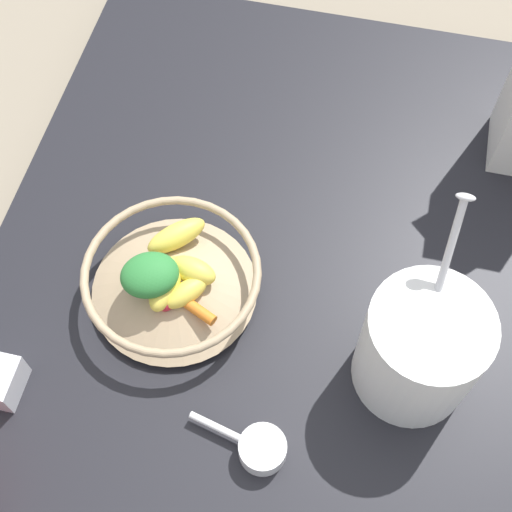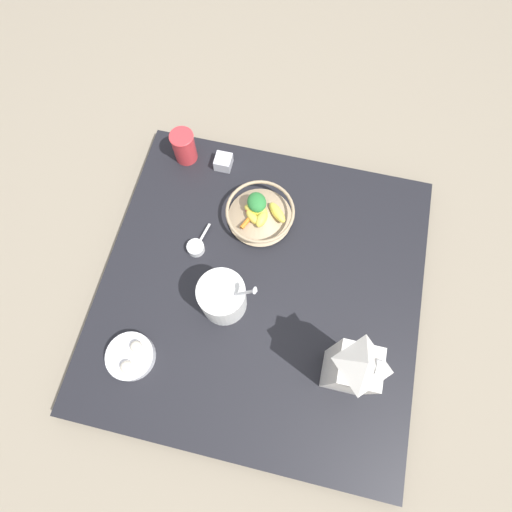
# 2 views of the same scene
# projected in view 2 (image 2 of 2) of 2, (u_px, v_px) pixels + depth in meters

# --- Properties ---
(ground_plane) EXTENTS (6.00, 6.00, 0.00)m
(ground_plane) POSITION_uv_depth(u_px,v_px,m) (260.00, 292.00, 1.20)
(ground_plane) COLOR gray
(countertop) EXTENTS (0.92, 0.92, 0.04)m
(countertop) POSITION_uv_depth(u_px,v_px,m) (260.00, 290.00, 1.18)
(countertop) COLOR black
(countertop) RESTS_ON ground_plane
(fruit_bowl) EXTENTS (0.21, 0.21, 0.08)m
(fruit_bowl) POSITION_uv_depth(u_px,v_px,m) (260.00, 213.00, 1.20)
(fruit_bowl) COLOR tan
(fruit_bowl) RESTS_ON countertop
(milk_carton) EXTENTS (0.10, 0.10, 0.30)m
(milk_carton) POSITION_uv_depth(u_px,v_px,m) (352.00, 369.00, 0.94)
(milk_carton) COLOR silver
(milk_carton) RESTS_ON countertop
(yogurt_tub) EXTENTS (0.13, 0.16, 0.23)m
(yogurt_tub) POSITION_uv_depth(u_px,v_px,m) (223.00, 297.00, 1.07)
(yogurt_tub) COLOR white
(yogurt_tub) RESTS_ON countertop
(drinking_cup) EXTENTS (0.08, 0.08, 0.11)m
(drinking_cup) POSITION_uv_depth(u_px,v_px,m) (184.00, 146.00, 1.26)
(drinking_cup) COLOR #DB383D
(drinking_cup) RESTS_ON countertop
(spice_jar) EXTENTS (0.05, 0.05, 0.04)m
(spice_jar) POSITION_uv_depth(u_px,v_px,m) (223.00, 162.00, 1.28)
(spice_jar) COLOR silver
(spice_jar) RESTS_ON countertop
(measuring_scoop) EXTENTS (0.11, 0.05, 0.03)m
(measuring_scoop) POSITION_uv_depth(u_px,v_px,m) (196.00, 247.00, 1.19)
(measuring_scoop) COLOR white
(measuring_scoop) RESTS_ON countertop
(garlic_bowl) EXTENTS (0.13, 0.13, 0.06)m
(garlic_bowl) POSITION_uv_depth(u_px,v_px,m) (131.00, 356.00, 1.08)
(garlic_bowl) COLOR white
(garlic_bowl) RESTS_ON countertop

